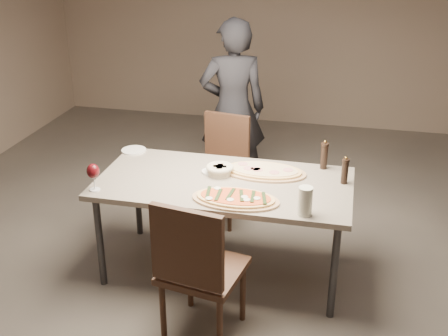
% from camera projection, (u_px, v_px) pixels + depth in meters
% --- Properties ---
extents(room, '(7.00, 7.00, 7.00)m').
position_uv_depth(room, '(224.00, 92.00, 3.72)').
color(room, '#564F4A').
rests_on(room, ground).
extents(dining_table, '(1.80, 0.90, 0.75)m').
position_uv_depth(dining_table, '(224.00, 188.00, 4.00)').
color(dining_table, gray).
rests_on(dining_table, ground).
extents(zucchini_pizza, '(0.59, 0.32, 0.05)m').
position_uv_depth(zucchini_pizza, '(236.00, 198.00, 3.69)').
color(zucchini_pizza, tan).
rests_on(zucchini_pizza, dining_table).
extents(ham_pizza, '(0.62, 0.34, 0.04)m').
position_uv_depth(ham_pizza, '(264.00, 171.00, 4.10)').
color(ham_pizza, tan).
rests_on(ham_pizza, dining_table).
extents(bread_basket, '(0.20, 0.20, 0.07)m').
position_uv_depth(bread_basket, '(220.00, 169.00, 4.06)').
color(bread_basket, beige).
rests_on(bread_basket, dining_table).
extents(oil_dish, '(0.13, 0.13, 0.01)m').
position_uv_depth(oil_dish, '(211.00, 172.00, 4.11)').
color(oil_dish, white).
rests_on(oil_dish, dining_table).
extents(pepper_mill_left, '(0.06, 0.06, 0.22)m').
position_uv_depth(pepper_mill_left, '(324.00, 155.00, 4.14)').
color(pepper_mill_left, black).
rests_on(pepper_mill_left, dining_table).
extents(pepper_mill_right, '(0.05, 0.05, 0.20)m').
position_uv_depth(pepper_mill_right, '(345.00, 171.00, 3.91)').
color(pepper_mill_right, black).
rests_on(pepper_mill_right, dining_table).
extents(carafe, '(0.09, 0.09, 0.19)m').
position_uv_depth(carafe, '(305.00, 201.00, 3.49)').
color(carafe, silver).
rests_on(carafe, dining_table).
extents(wine_glass, '(0.09, 0.09, 0.19)m').
position_uv_depth(wine_glass, '(93.00, 172.00, 3.79)').
color(wine_glass, silver).
rests_on(wine_glass, dining_table).
extents(side_plate, '(0.20, 0.20, 0.01)m').
position_uv_depth(side_plate, '(134.00, 150.00, 4.49)').
color(side_plate, white).
rests_on(side_plate, dining_table).
extents(chair_near, '(0.54, 0.54, 0.99)m').
position_uv_depth(chair_near, '(197.00, 265.00, 3.36)').
color(chair_near, '#3C2519').
rests_on(chair_near, ground).
extents(chair_far, '(0.50, 0.50, 0.92)m').
position_uv_depth(chair_far, '(222.00, 161.00, 4.89)').
color(chair_far, '#3C2519').
rests_on(chair_far, ground).
extents(diner, '(0.71, 0.57, 1.68)m').
position_uv_depth(diner, '(233.00, 109.00, 5.18)').
color(diner, black).
rests_on(diner, ground).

